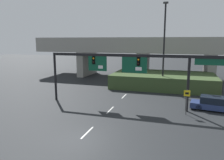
{
  "coord_description": "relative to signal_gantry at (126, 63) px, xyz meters",
  "views": [
    {
      "loc": [
        6.83,
        -14.12,
        7.36
      ],
      "look_at": [
        0.0,
        7.83,
        3.14
      ],
      "focal_mm": 35.0,
      "sensor_mm": 36.0,
      "label": 1
    }
  ],
  "objects": [
    {
      "name": "ground_plane",
      "position": [
        -1.24,
        -9.19,
        -4.83
      ],
      "size": [
        160.0,
        160.0,
        0.0
      ],
      "primitive_type": "plane",
      "color": "black"
    },
    {
      "name": "lane_markings",
      "position": [
        -1.24,
        4.07,
        -4.83
      ],
      "size": [
        0.14,
        26.71,
        0.01
      ],
      "color": "silver",
      "rests_on": "ground"
    },
    {
      "name": "grass_embankment",
      "position": [
        3.21,
        11.85,
        -3.77
      ],
      "size": [
        15.64,
        9.08,
        2.11
      ],
      "color": "#384C28",
      "rests_on": "ground"
    },
    {
      "name": "overpass_bridge",
      "position": [
        -1.24,
        19.41,
        0.59
      ],
      "size": [
        42.42,
        9.31,
        7.85
      ],
      "color": "gray",
      "rests_on": "ground"
    },
    {
      "name": "parked_sedan_near_right",
      "position": [
        9.3,
        1.24,
        -4.16
      ],
      "size": [
        4.98,
        2.47,
        1.46
      ],
      "rotation": [
        0.0,
        0.0,
        -0.13
      ],
      "color": "navy",
      "rests_on": "ground"
    },
    {
      "name": "highway_light_pole_near",
      "position": [
        3.3,
        9.3,
        1.85
      ],
      "size": [
        0.7,
        0.36,
        12.61
      ],
      "color": "black",
      "rests_on": "ground"
    },
    {
      "name": "speed_limit_sign",
      "position": [
        6.45,
        -1.17,
        -3.17
      ],
      "size": [
        0.6,
        0.11,
        2.55
      ],
      "color": "#4C4C4C",
      "rests_on": "ground"
    },
    {
      "name": "signal_gantry",
      "position": [
        0.0,
        0.0,
        0.0
      ],
      "size": [
        19.23,
        0.44,
        5.88
      ],
      "color": "black",
      "rests_on": "ground"
    }
  ]
}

